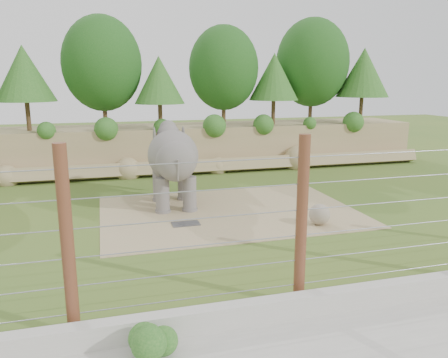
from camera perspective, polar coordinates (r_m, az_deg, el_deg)
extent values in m
plane|color=#436625|center=(14.65, 2.13, -7.78)|extent=(90.00, 90.00, 0.00)
cube|color=#978659|center=(26.69, -6.39, 4.26)|extent=(30.00, 4.00, 2.50)
cube|color=#978659|center=(24.60, -5.47, 1.44)|extent=(30.00, 1.37, 1.07)
cylinder|color=#3F2B19|center=(25.91, -24.20, 7.52)|extent=(0.24, 0.24, 1.58)
sphere|color=#154B14|center=(25.85, -24.64, 12.23)|extent=(3.60, 3.60, 3.60)
cylinder|color=#3F2B19|center=(26.12, -15.30, 8.60)|extent=(0.24, 0.24, 1.92)
sphere|color=#154B14|center=(26.09, -15.64, 14.32)|extent=(4.40, 4.40, 4.40)
cylinder|color=#3F2B19|center=(25.15, -8.32, 8.17)|extent=(0.24, 0.24, 1.40)
sphere|color=#154B14|center=(25.07, -8.46, 12.50)|extent=(3.20, 3.20, 3.20)
cylinder|color=#3F2B19|center=(26.91, -0.04, 9.03)|extent=(0.24, 0.24, 1.82)
sphere|color=#154B14|center=(26.86, -0.04, 14.30)|extent=(4.16, 4.16, 4.16)
cylinder|color=#3F2B19|center=(27.32, 6.45, 8.68)|extent=(0.24, 0.24, 1.50)
sphere|color=#154B14|center=(27.25, 6.56, 12.96)|extent=(3.44, 3.44, 3.44)
cylinder|color=#3F2B19|center=(29.45, 11.22, 9.31)|extent=(0.24, 0.24, 2.03)
sphere|color=#154B14|center=(29.43, 11.45, 14.67)|extent=(4.64, 4.64, 4.64)
cylinder|color=#3F2B19|center=(29.91, 17.45, 8.66)|extent=(0.24, 0.24, 1.64)
sphere|color=#154B14|center=(29.86, 17.74, 12.93)|extent=(3.76, 3.76, 3.76)
cube|color=tan|center=(17.51, 0.70, -4.29)|extent=(10.00, 7.00, 0.02)
cube|color=#262628|center=(16.06, -5.02, -5.83)|extent=(1.00, 0.60, 0.03)
sphere|color=gray|center=(16.21, 12.37, -4.54)|extent=(0.76, 0.76, 0.76)
cube|color=#B3AFA6|center=(10.32, 10.94, -15.72)|extent=(26.00, 0.35, 0.50)
cylinder|color=brown|center=(9.15, -19.77, -8.03)|extent=(0.26, 0.26, 4.00)
cylinder|color=brown|center=(10.04, 10.09, -5.62)|extent=(0.26, 0.26, 4.00)
cylinder|color=#949499|center=(10.60, 9.77, -13.34)|extent=(20.00, 0.02, 0.02)
cylinder|color=#949499|center=(10.36, 9.89, -10.35)|extent=(20.00, 0.02, 0.02)
cylinder|color=#949499|center=(10.14, 10.02, -7.23)|extent=(20.00, 0.02, 0.02)
cylinder|color=#949499|center=(9.95, 10.15, -3.98)|extent=(20.00, 0.02, 0.02)
cylinder|color=#949499|center=(9.80, 10.29, -0.61)|extent=(20.00, 0.02, 0.02)
cylinder|color=#949499|center=(9.68, 10.43, 2.84)|extent=(20.00, 0.02, 0.02)
sphere|color=#1E591C|center=(8.69, -9.13, -20.39)|extent=(0.78, 0.78, 0.78)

